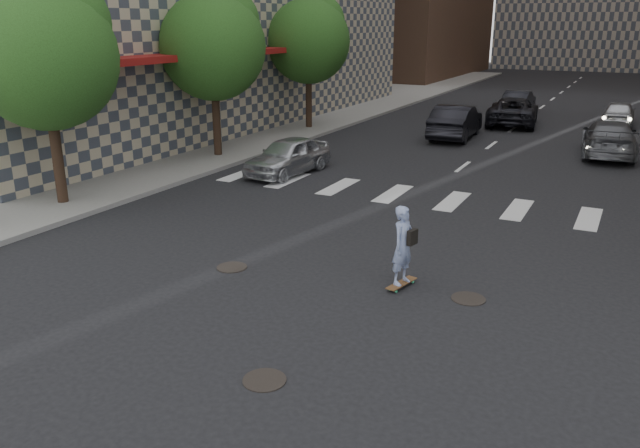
{
  "coord_description": "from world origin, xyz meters",
  "views": [
    {
      "loc": [
        5.92,
        -9.76,
        5.42
      ],
      "look_at": [
        0.15,
        1.48,
        1.3
      ],
      "focal_mm": 35.0,
      "sensor_mm": 36.0,
      "label": 1
    }
  ],
  "objects_px": {
    "tree_c": "(311,37)",
    "silver_sedan": "(288,156)",
    "skateboarder": "(403,246)",
    "traffic_car_b": "(609,138)",
    "traffic_car_d": "(619,113)",
    "traffic_car_a": "(456,122)",
    "tree_a": "(48,50)",
    "tree_b": "(215,42)",
    "traffic_car_e": "(519,102)",
    "traffic_car_c": "(513,111)"
  },
  "relations": [
    {
      "from": "tree_c",
      "to": "silver_sedan",
      "type": "xyz_separation_m",
      "value": [
        3.95,
        -9.25,
        -3.97
      ]
    },
    {
      "from": "tree_c",
      "to": "skateboarder",
      "type": "xyz_separation_m",
      "value": [
        11.32,
        -17.18,
        -3.7
      ]
    },
    {
      "from": "traffic_car_b",
      "to": "traffic_car_d",
      "type": "height_order",
      "value": "traffic_car_b"
    },
    {
      "from": "tree_c",
      "to": "silver_sedan",
      "type": "bearing_deg",
      "value": -66.86
    },
    {
      "from": "silver_sedan",
      "to": "traffic_car_a",
      "type": "xyz_separation_m",
      "value": [
        3.5,
        10.12,
        0.13
      ]
    },
    {
      "from": "tree_a",
      "to": "tree_b",
      "type": "relative_size",
      "value": 1.0
    },
    {
      "from": "traffic_car_d",
      "to": "traffic_car_e",
      "type": "xyz_separation_m",
      "value": [
        -5.77,
        2.43,
        0.02
      ]
    },
    {
      "from": "tree_a",
      "to": "traffic_car_d",
      "type": "height_order",
      "value": "tree_a"
    },
    {
      "from": "traffic_car_c",
      "to": "traffic_car_e",
      "type": "relative_size",
      "value": 1.29
    },
    {
      "from": "traffic_car_b",
      "to": "traffic_car_e",
      "type": "bearing_deg",
      "value": -68.64
    },
    {
      "from": "traffic_car_a",
      "to": "traffic_car_d",
      "type": "relative_size",
      "value": 1.24
    },
    {
      "from": "skateboarder",
      "to": "silver_sedan",
      "type": "xyz_separation_m",
      "value": [
        -7.37,
        7.93,
        -0.27
      ]
    },
    {
      "from": "traffic_car_b",
      "to": "tree_c",
      "type": "bearing_deg",
      "value": -6.41
    },
    {
      "from": "traffic_car_d",
      "to": "traffic_car_e",
      "type": "height_order",
      "value": "traffic_car_e"
    },
    {
      "from": "tree_c",
      "to": "traffic_car_d",
      "type": "relative_size",
      "value": 1.67
    },
    {
      "from": "skateboarder",
      "to": "traffic_car_b",
      "type": "distance_m",
      "value": 17.15
    },
    {
      "from": "tree_a",
      "to": "tree_b",
      "type": "xyz_separation_m",
      "value": [
        0.0,
        8.0,
        0.0
      ]
    },
    {
      "from": "tree_a",
      "to": "traffic_car_a",
      "type": "relative_size",
      "value": 1.35
    },
    {
      "from": "tree_c",
      "to": "traffic_car_e",
      "type": "height_order",
      "value": "tree_c"
    },
    {
      "from": "traffic_car_e",
      "to": "tree_c",
      "type": "bearing_deg",
      "value": 52.47
    },
    {
      "from": "tree_b",
      "to": "skateboarder",
      "type": "height_order",
      "value": "tree_b"
    },
    {
      "from": "tree_b",
      "to": "traffic_car_e",
      "type": "bearing_deg",
      "value": 66.18
    },
    {
      "from": "silver_sedan",
      "to": "traffic_car_d",
      "type": "bearing_deg",
      "value": 66.05
    },
    {
      "from": "traffic_car_b",
      "to": "traffic_car_a",
      "type": "bearing_deg",
      "value": -14.81
    },
    {
      "from": "traffic_car_c",
      "to": "skateboarder",
      "type": "bearing_deg",
      "value": 88.13
    },
    {
      "from": "skateboarder",
      "to": "traffic_car_d",
      "type": "relative_size",
      "value": 0.46
    },
    {
      "from": "traffic_car_b",
      "to": "traffic_car_e",
      "type": "xyz_separation_m",
      "value": [
        -5.8,
        11.59,
        -0.05
      ]
    },
    {
      "from": "silver_sedan",
      "to": "traffic_car_d",
      "type": "distance_m",
      "value": 20.86
    },
    {
      "from": "traffic_car_d",
      "to": "skateboarder",
      "type": "bearing_deg",
      "value": 82.94
    },
    {
      "from": "silver_sedan",
      "to": "traffic_car_b",
      "type": "bearing_deg",
      "value": 46.58
    },
    {
      "from": "silver_sedan",
      "to": "traffic_car_a",
      "type": "distance_m",
      "value": 10.71
    },
    {
      "from": "traffic_car_b",
      "to": "traffic_car_c",
      "type": "bearing_deg",
      "value": -57.12
    },
    {
      "from": "traffic_car_d",
      "to": "silver_sedan",
      "type": "bearing_deg",
      "value": 59.73
    },
    {
      "from": "silver_sedan",
      "to": "traffic_car_b",
      "type": "relative_size",
      "value": 0.78
    },
    {
      "from": "skateboarder",
      "to": "traffic_car_d",
      "type": "xyz_separation_m",
      "value": [
        2.96,
        26.04,
        -0.27
      ]
    },
    {
      "from": "tree_c",
      "to": "silver_sedan",
      "type": "height_order",
      "value": "tree_c"
    },
    {
      "from": "tree_a",
      "to": "traffic_car_a",
      "type": "distance_m",
      "value": 18.83
    },
    {
      "from": "traffic_car_a",
      "to": "skateboarder",
      "type": "bearing_deg",
      "value": 98.92
    },
    {
      "from": "tree_a",
      "to": "traffic_car_c",
      "type": "bearing_deg",
      "value": 67.77
    },
    {
      "from": "tree_c",
      "to": "tree_b",
      "type": "bearing_deg",
      "value": -90.0
    },
    {
      "from": "traffic_car_c",
      "to": "traffic_car_e",
      "type": "xyz_separation_m",
      "value": [
        -0.61,
        4.97,
        -0.06
      ]
    },
    {
      "from": "traffic_car_c",
      "to": "tree_a",
      "type": "bearing_deg",
      "value": 60.55
    },
    {
      "from": "tree_a",
      "to": "tree_c",
      "type": "xyz_separation_m",
      "value": [
        0.0,
        16.0,
        0.0
      ]
    },
    {
      "from": "traffic_car_c",
      "to": "traffic_car_d",
      "type": "distance_m",
      "value": 5.75
    },
    {
      "from": "traffic_car_e",
      "to": "traffic_car_a",
      "type": "bearing_deg",
      "value": 83.66
    },
    {
      "from": "traffic_car_b",
      "to": "traffic_car_d",
      "type": "relative_size",
      "value": 1.3
    },
    {
      "from": "tree_a",
      "to": "skateboarder",
      "type": "xyz_separation_m",
      "value": [
        11.32,
        -1.18,
        -3.7
      ]
    },
    {
      "from": "skateboarder",
      "to": "traffic_car_a",
      "type": "relative_size",
      "value": 0.37
    },
    {
      "from": "tree_b",
      "to": "traffic_car_c",
      "type": "relative_size",
      "value": 1.22
    },
    {
      "from": "traffic_car_b",
      "to": "traffic_car_c",
      "type": "xyz_separation_m",
      "value": [
        -5.19,
        6.62,
        0.01
      ]
    }
  ]
}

